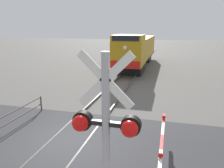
# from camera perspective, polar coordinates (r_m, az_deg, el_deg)

# --- Properties ---
(ground_plane) EXTENTS (160.00, 160.00, 0.00)m
(ground_plane) POSITION_cam_1_polar(r_m,az_deg,el_deg) (9.34, -11.14, -14.93)
(ground_plane) COLOR #605E59
(rail_track_left) EXTENTS (0.08, 80.00, 0.15)m
(rail_track_left) POSITION_cam_1_polar(r_m,az_deg,el_deg) (9.61, -15.15, -13.77)
(rail_track_left) COLOR #59544C
(rail_track_left) RESTS_ON ground_plane
(rail_track_right) EXTENTS (0.08, 80.00, 0.15)m
(rail_track_right) POSITION_cam_1_polar(r_m,az_deg,el_deg) (9.04, -6.91, -15.25)
(rail_track_right) COLOR #59544C
(rail_track_right) RESTS_ON ground_plane
(road_surface) EXTENTS (36.00, 5.83, 0.14)m
(road_surface) POSITION_cam_1_polar(r_m,az_deg,el_deg) (9.30, -11.17, -14.54)
(road_surface) COLOR #38383A
(road_surface) RESTS_ON ground_plane
(locomotive) EXTENTS (2.73, 15.60, 3.88)m
(locomotive) POSITION_cam_1_polar(r_m,az_deg,el_deg) (26.49, 6.59, 8.87)
(locomotive) COLOR black
(locomotive) RESTS_ON ground_plane
(crossing_signal) EXTENTS (1.18, 0.33, 4.19)m
(crossing_signal) POSITION_cam_1_polar(r_m,az_deg,el_deg) (3.90, -1.63, -14.91)
(crossing_signal) COLOR #ADADB2
(crossing_signal) RESTS_ON ground_plane
(guard_railing) EXTENTS (0.08, 3.24, 0.95)m
(guard_railing) POSITION_cam_1_polar(r_m,az_deg,el_deg) (11.35, -22.08, -6.80)
(guard_railing) COLOR #4C4742
(guard_railing) RESTS_ON ground_plane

